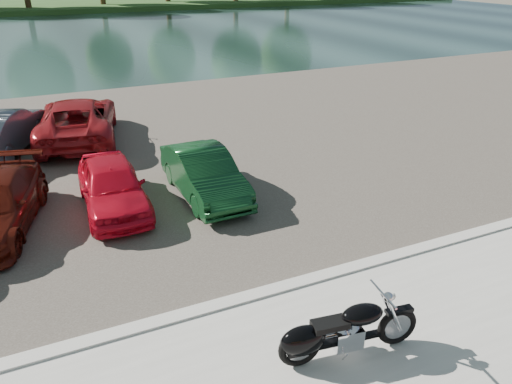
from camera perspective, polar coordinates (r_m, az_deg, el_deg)
ground at (r=8.90m, az=16.11°, el=-16.01°), size 200.00×200.00×0.00m
promenade at (r=8.37m, az=20.74°, el=-19.50°), size 60.00×6.00×0.10m
kerb at (r=10.09m, az=8.88°, el=-9.28°), size 60.00×0.30×0.14m
parking_lot at (r=17.51m, az=-7.36°, el=5.80°), size 60.00×18.00×0.04m
river at (r=45.46m, az=-19.25°, el=16.41°), size 120.00×40.00×0.00m
far_bank at (r=77.18m, az=-22.39°, el=19.17°), size 120.00×24.00×0.60m
motorcycle at (r=7.96m, az=9.24°, el=-15.59°), size 2.32×0.77×1.05m
car_4 at (r=12.77m, az=-16.10°, el=0.71°), size 1.59×3.72×1.25m
car_5 at (r=13.04m, az=-5.94°, el=2.09°), size 1.36×3.80×1.25m
car_9 at (r=17.99m, az=-27.26°, el=6.25°), size 3.06×4.70×1.46m
car_10 at (r=18.23m, az=-19.73°, el=7.79°), size 3.35×5.62×1.46m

